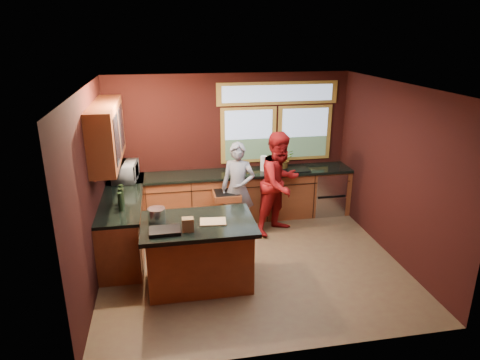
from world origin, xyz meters
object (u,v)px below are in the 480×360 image
object	(u,v)px
cutting_board	(213,222)
stock_pot	(157,214)
island	(199,252)
person_grey	(238,189)
person_red	(280,183)

from	to	relation	value
cutting_board	stock_pot	distance (m)	0.78
island	person_grey	bearing A→B (deg)	61.60
stock_pot	island	bearing A→B (deg)	-15.26
person_red	person_grey	bearing A→B (deg)	137.81
island	person_red	size ratio (longest dim) A/B	0.85
island	person_red	world-z (taller)	person_red
person_red	stock_pot	distance (m)	2.45
island	person_red	distance (m)	2.14
cutting_board	island	bearing A→B (deg)	165.96
person_grey	stock_pot	size ratio (longest dim) A/B	6.79
person_grey	island	bearing A→B (deg)	-94.94
person_grey	person_red	xyz separation A→B (m)	(0.72, -0.12, 0.09)
island	stock_pot	world-z (taller)	stock_pot
island	cutting_board	world-z (taller)	cutting_board
person_grey	stock_pot	distance (m)	1.96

